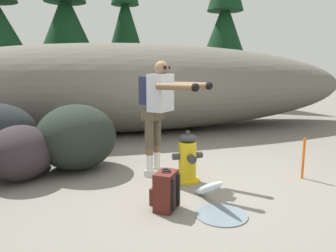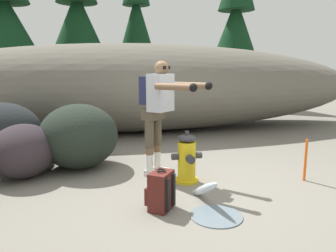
% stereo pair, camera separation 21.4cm
% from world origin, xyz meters
% --- Properties ---
extents(ground_plane, '(56.00, 56.00, 0.04)m').
position_xyz_m(ground_plane, '(0.00, 0.00, -0.02)').
color(ground_plane, slate).
extents(dirt_embankment, '(12.19, 3.20, 2.17)m').
position_xyz_m(dirt_embankment, '(0.00, 4.03, 1.09)').
color(dirt_embankment, '#666056').
rests_on(dirt_embankment, ground_plane).
extents(fire_hydrant, '(0.43, 0.38, 0.72)m').
position_xyz_m(fire_hydrant, '(0.02, 0.06, 0.33)').
color(fire_hydrant, gold).
rests_on(fire_hydrant, ground_plane).
extents(hydrant_water_jet, '(0.57, 1.25, 0.59)m').
position_xyz_m(hydrant_water_jet, '(0.02, -0.70, 0.09)').
color(hydrant_water_jet, silver).
rests_on(hydrant_water_jet, ground_plane).
extents(utility_worker, '(0.95, 0.97, 1.67)m').
position_xyz_m(utility_worker, '(-0.30, 0.40, 1.07)').
color(utility_worker, beige).
rests_on(utility_worker, ground_plane).
extents(spare_backpack, '(0.36, 0.36, 0.47)m').
position_xyz_m(spare_backpack, '(-0.53, -0.73, 0.22)').
color(spare_backpack, '#511E19').
rests_on(spare_backpack, ground_plane).
extents(boulder_mid, '(1.69, 1.70, 1.02)m').
position_xyz_m(boulder_mid, '(-1.46, 1.11, 0.51)').
color(boulder_mid, black).
rests_on(boulder_mid, ground_plane).
extents(boulder_small, '(1.68, 1.61, 1.01)m').
position_xyz_m(boulder_small, '(-2.70, 1.72, 0.51)').
color(boulder_small, '#212527').
rests_on(boulder_small, ground_plane).
extents(boulder_outlier, '(1.12, 1.22, 0.78)m').
position_xyz_m(boulder_outlier, '(-2.23, 0.82, 0.39)').
color(boulder_outlier, '#2D252A').
rests_on(boulder_outlier, ground_plane).
extents(pine_tree_far_left, '(2.52, 2.52, 5.70)m').
position_xyz_m(pine_tree_far_left, '(-3.83, 7.43, 3.24)').
color(pine_tree_far_left, '#47331E').
rests_on(pine_tree_far_left, ground_plane).
extents(pine_tree_left, '(2.48, 2.48, 6.48)m').
position_xyz_m(pine_tree_left, '(-1.64, 9.62, 3.67)').
color(pine_tree_left, '#47331E').
rests_on(pine_tree_left, ground_plane).
extents(pine_tree_center, '(1.84, 1.84, 6.84)m').
position_xyz_m(pine_tree_center, '(0.82, 10.46, 3.81)').
color(pine_tree_center, '#47331E').
rests_on(pine_tree_center, ground_plane).
extents(pine_tree_right, '(2.24, 2.24, 6.34)m').
position_xyz_m(pine_tree_right, '(4.53, 8.36, 3.41)').
color(pine_tree_right, '#47331E').
rests_on(pine_tree_right, ground_plane).
extents(survey_stake, '(0.04, 0.04, 0.60)m').
position_xyz_m(survey_stake, '(1.66, -0.28, 0.30)').
color(survey_stake, '#E55914').
rests_on(survey_stake, ground_plane).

